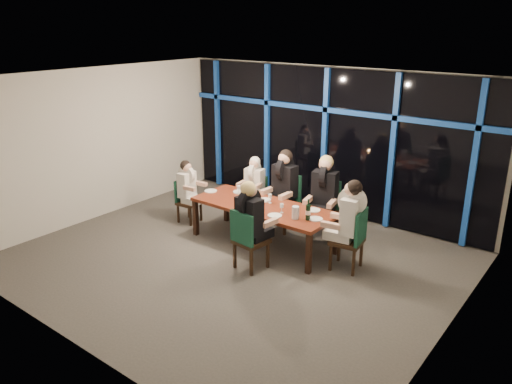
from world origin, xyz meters
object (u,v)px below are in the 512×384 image
diner_far_left (254,179)px  diner_end_right (349,212)px  chair_far_left (256,195)px  chair_end_left (186,198)px  diner_far_right (324,186)px  wine_bottle (308,212)px  dining_table (263,209)px  diner_far_mid (284,179)px  chair_end_right (353,237)px  diner_near_mid (251,212)px  water_pitcher (295,213)px  chair_far_mid (286,199)px  chair_far_right (325,206)px  chair_near_mid (247,237)px  diner_end_left (188,182)px

diner_far_left → diner_end_right: 2.61m
chair_far_left → chair_end_left: bearing=-144.6°
diner_far_right → wine_bottle: size_ratio=2.92×
dining_table → diner_far_mid: size_ratio=2.49×
chair_far_left → diner_end_right: diner_end_right is taller
diner_far_left → diner_far_right: bearing=-7.2°
dining_table → chair_end_right: size_ratio=2.51×
diner_far_left → diner_near_mid: 2.11m
wine_bottle → water_pitcher: wine_bottle is taller
chair_far_mid → chair_far_right: chair_far_right is taller
chair_far_mid → diner_far_mid: diner_far_mid is taller
diner_near_mid → wine_bottle: 0.96m
chair_end_left → chair_end_right: 3.60m
chair_end_left → diner_far_right: 2.81m
diner_end_right → chair_far_left: bearing=-116.9°
chair_far_mid → diner_near_mid: 1.83m
chair_far_mid → chair_near_mid: 1.87m
dining_table → chair_near_mid: bearing=-67.4°
diner_far_mid → diner_end_right: (1.74, -0.70, -0.03)m
diner_far_right → wine_bottle: (0.27, -0.97, -0.14)m
diner_near_mid → diner_far_mid: bearing=-66.1°
wine_bottle → chair_far_mid: bearing=138.4°
dining_table → wine_bottle: size_ratio=7.25×
chair_far_mid → chair_end_left: (-1.78, -0.92, -0.12)m
diner_far_right → wine_bottle: bearing=-86.7°
chair_far_right → diner_end_left: bearing=-170.3°
diner_near_mid → water_pitcher: bearing=-114.1°
chair_far_mid → wine_bottle: wine_bottle is taller
dining_table → diner_far_left: bearing=135.5°
chair_far_left → diner_near_mid: (1.26, -1.76, 0.48)m
chair_near_mid → chair_far_right: bearing=-92.6°
chair_far_left → diner_far_left: 0.36m
diner_end_right → chair_near_mid: bearing=-59.3°
chair_end_left → water_pitcher: 2.70m
diner_far_mid → diner_end_left: (-1.70, -0.83, -0.19)m
chair_end_left → dining_table: bearing=-92.4°
diner_end_left → diner_far_mid: bearing=-68.1°
chair_end_right → diner_far_left: size_ratio=1.20×
chair_end_right → water_pitcher: (-0.92, -0.27, 0.28)m
diner_far_right → water_pitcher: 1.07m
chair_near_mid → chair_end_right: bearing=-135.6°
chair_end_left → water_pitcher: size_ratio=4.04×
chair_near_mid → diner_far_left: (-1.24, 1.78, 0.28)m
dining_table → chair_far_right: 1.19m
water_pitcher → diner_far_left: bearing=170.5°
diner_far_mid → water_pitcher: bearing=-44.3°
chair_near_mid → wine_bottle: wine_bottle is taller
diner_far_right → diner_end_left: (-2.52, -0.92, -0.20)m
chair_far_right → chair_end_right: 1.34m
chair_far_left → chair_near_mid: bearing=-64.3°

